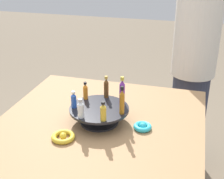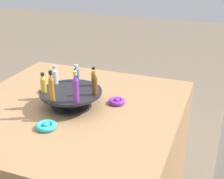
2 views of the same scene
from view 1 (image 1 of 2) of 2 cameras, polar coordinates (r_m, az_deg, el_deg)
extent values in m
cylinder|color=black|center=(1.57, -2.31, -5.81)|extent=(0.19, 0.19, 0.01)
cylinder|color=black|center=(1.55, -2.33, -4.71)|extent=(0.10, 0.10, 0.06)
cylinder|color=black|center=(1.53, -2.36, -3.54)|extent=(0.29, 0.29, 0.01)
cylinder|color=silver|center=(1.44, -5.73, -3.90)|extent=(0.03, 0.03, 0.07)
cone|color=silver|center=(1.42, -5.80, -2.44)|extent=(0.03, 0.03, 0.01)
cylinder|color=#B2B2B7|center=(1.41, -5.82, -1.95)|extent=(0.02, 0.02, 0.01)
cylinder|color=gold|center=(1.41, -1.61, -4.45)|extent=(0.03, 0.03, 0.07)
cone|color=gold|center=(1.39, -1.63, -2.96)|extent=(0.03, 0.03, 0.01)
cylinder|color=black|center=(1.38, -1.64, -2.47)|extent=(0.02, 0.02, 0.01)
cylinder|color=#AD6B19|center=(1.46, 1.83, -2.67)|extent=(0.02, 0.02, 0.10)
cone|color=#AD6B19|center=(1.43, 1.86, -0.51)|extent=(0.02, 0.02, 0.02)
cylinder|color=black|center=(1.42, 1.88, 0.22)|extent=(0.02, 0.02, 0.02)
cylinder|color=#702D93|center=(1.55, 1.85, -0.81)|extent=(0.03, 0.03, 0.10)
cone|color=#702D93|center=(1.53, 1.88, 1.31)|extent=(0.03, 0.03, 0.02)
cylinder|color=gold|center=(1.52, 1.89, 2.02)|extent=(0.02, 0.02, 0.02)
cylinder|color=brown|center=(1.62, -1.11, -0.03)|extent=(0.02, 0.02, 0.08)
cone|color=brown|center=(1.60, -1.13, 1.64)|extent=(0.02, 0.02, 0.02)
cylinder|color=#B79338|center=(1.59, -1.13, 2.20)|extent=(0.02, 0.02, 0.02)
cylinder|color=orange|center=(1.61, -4.87, -0.62)|extent=(0.02, 0.02, 0.07)
cone|color=orange|center=(1.59, -4.92, 0.72)|extent=(0.02, 0.02, 0.01)
cylinder|color=black|center=(1.59, -4.94, 1.16)|extent=(0.02, 0.02, 0.01)
cylinder|color=#234CAD|center=(1.53, -7.00, -2.23)|extent=(0.03, 0.03, 0.06)
cone|color=#234CAD|center=(1.51, -7.07, -0.96)|extent=(0.02, 0.02, 0.01)
cylinder|color=silver|center=(1.51, -7.10, -0.53)|extent=(0.02, 0.02, 0.01)
torus|color=#2DB7CC|center=(1.52, 5.60, -6.79)|extent=(0.09, 0.09, 0.02)
sphere|color=#2DB7CC|center=(1.51, 5.61, -6.64)|extent=(0.03, 0.03, 0.03)
torus|color=purple|center=(1.75, -3.69, -2.09)|extent=(0.08, 0.08, 0.02)
sphere|color=purple|center=(1.75, -3.70, -1.95)|extent=(0.03, 0.03, 0.03)
torus|color=gold|center=(1.45, -8.91, -8.54)|extent=(0.11, 0.11, 0.02)
sphere|color=gold|center=(1.45, -8.92, -8.38)|extent=(0.03, 0.03, 0.03)
cylinder|color=#282D42|center=(2.42, 13.55, -5.45)|extent=(0.26, 0.26, 0.75)
cylinder|color=beige|center=(2.14, 15.72, 13.54)|extent=(0.30, 0.30, 0.86)
camera|label=2|loc=(2.08, 38.64, 16.43)|focal=50.00mm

